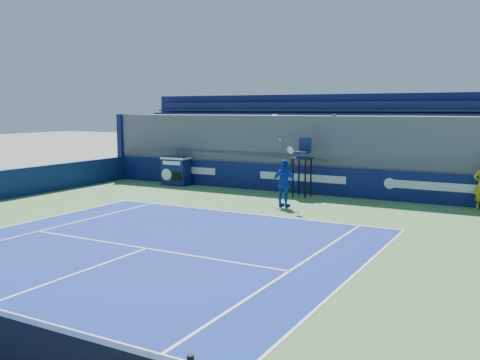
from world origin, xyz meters
The scene contains 5 objects.
back_hoarding centered at (0.00, 17.10, 0.60)m, with size 20.40×0.21×1.20m.
match_clock centered at (-6.33, 16.50, 0.74)m, with size 1.34×0.77×1.40m.
umpire_chair centered at (0.33, 16.29, 1.53)m, with size 0.74×0.74×2.48m.
tennis_player centered at (0.67, 13.72, 0.91)m, with size 1.10×0.57×2.57m.
stadium_seating centered at (0.01, 19.15, 1.83)m, with size 21.00×4.05×4.40m.
Camera 1 is at (8.83, -4.42, 3.67)m, focal length 40.00 mm.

